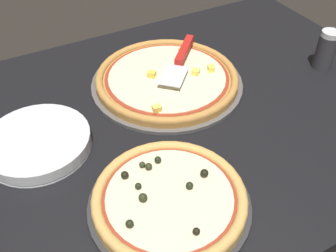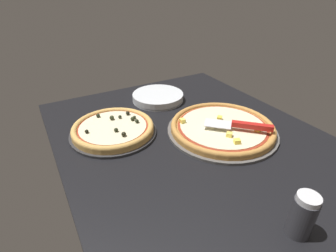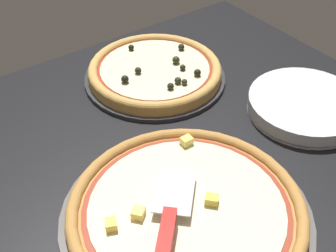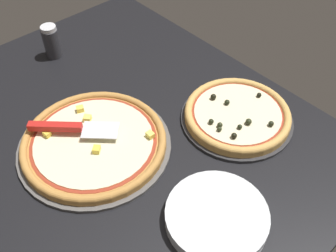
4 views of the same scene
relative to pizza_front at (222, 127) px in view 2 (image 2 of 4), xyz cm
name	(u,v)px [view 2 (image 2 of 4)]	position (x,y,z in cm)	size (l,w,h in cm)	color
ground_plane	(198,146)	(-1.36, 12.44, -4.10)	(126.25, 96.06, 3.60)	black
pizza_pan_front	(222,131)	(0.01, -0.01, -1.80)	(42.97, 42.97, 1.00)	#565451
pizza_front	(222,127)	(0.00, 0.00, 0.00)	(40.39, 40.39, 3.55)	#B77F3D
pizza_pan_back	(114,132)	(19.71, 37.73, -1.80)	(33.47, 33.47, 1.00)	#2D2D30
pizza_back	(113,128)	(19.72, 37.71, 0.23)	(31.46, 31.46, 4.11)	tan
serving_spatula	(245,125)	(-7.48, -4.43, 3.08)	(20.53, 20.94, 2.00)	silver
plate_stack	(158,97)	(38.90, 8.21, -0.55)	(24.78, 24.78, 3.50)	silver
parmesan_shaker	(303,215)	(-45.43, 14.26, 3.56)	(5.72, 5.72, 11.91)	#333338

